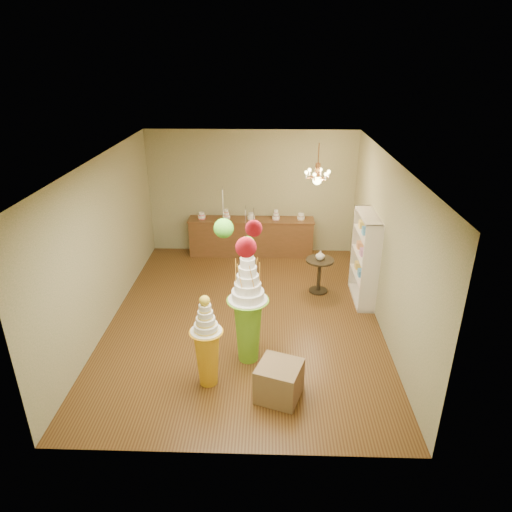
{
  "coord_description": "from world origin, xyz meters",
  "views": [
    {
      "loc": [
        0.45,
        -7.45,
        4.6
      ],
      "look_at": [
        0.21,
        0.0,
        1.27
      ],
      "focal_mm": 32.0,
      "sensor_mm": 36.0,
      "label": 1
    }
  ],
  "objects_px": {
    "pedestal_green": "(248,314)",
    "sideboard": "(251,236)",
    "pedestal_orange": "(207,349)",
    "round_table": "(319,271)"
  },
  "relations": [
    {
      "from": "pedestal_orange",
      "to": "sideboard",
      "type": "bearing_deg",
      "value": 84.74
    },
    {
      "from": "round_table",
      "to": "pedestal_green",
      "type": "bearing_deg",
      "value": -120.07
    },
    {
      "from": "round_table",
      "to": "sideboard",
      "type": "bearing_deg",
      "value": 127.94
    },
    {
      "from": "pedestal_green",
      "to": "sideboard",
      "type": "bearing_deg",
      "value": 91.71
    },
    {
      "from": "sideboard",
      "to": "round_table",
      "type": "relative_size",
      "value": 4.12
    },
    {
      "from": "pedestal_orange",
      "to": "round_table",
      "type": "distance_m",
      "value": 3.54
    },
    {
      "from": "round_table",
      "to": "pedestal_orange",
      "type": "bearing_deg",
      "value": -123.18
    },
    {
      "from": "pedestal_orange",
      "to": "round_table",
      "type": "relative_size",
      "value": 2.03
    },
    {
      "from": "pedestal_green",
      "to": "sideboard",
      "type": "distance_m",
      "value": 4.28
    },
    {
      "from": "sideboard",
      "to": "pedestal_orange",
      "type": "bearing_deg",
      "value": -95.26
    }
  ]
}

